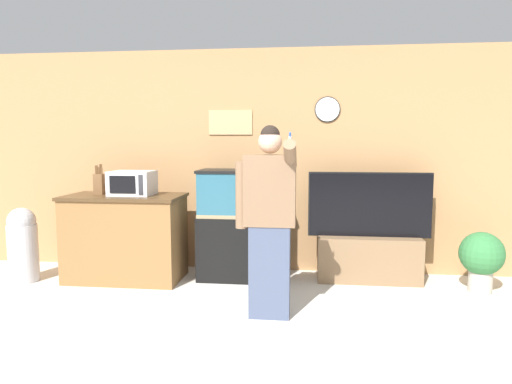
{
  "coord_description": "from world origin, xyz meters",
  "views": [
    {
      "loc": [
        0.61,
        -2.74,
        1.53
      ],
      "look_at": [
        0.1,
        1.57,
        1.05
      ],
      "focal_mm": 32.0,
      "sensor_mm": 36.0,
      "label": 1
    }
  ],
  "objects_px": {
    "microwave": "(132,183)",
    "potted_plant": "(482,257)",
    "aquarium_on_stand": "(238,224)",
    "counter_island": "(126,237)",
    "person_standing": "(269,219)",
    "tv_on_stand": "(369,248)",
    "trash_bin": "(23,244)",
    "knife_block": "(99,183)"
  },
  "relations": [
    {
      "from": "microwave",
      "to": "potted_plant",
      "type": "relative_size",
      "value": 0.73
    },
    {
      "from": "microwave",
      "to": "aquarium_on_stand",
      "type": "height_order",
      "value": "aquarium_on_stand"
    },
    {
      "from": "counter_island",
      "to": "person_standing",
      "type": "bearing_deg",
      "value": -28.3
    },
    {
      "from": "counter_island",
      "to": "tv_on_stand",
      "type": "distance_m",
      "value": 2.69
    },
    {
      "from": "counter_island",
      "to": "tv_on_stand",
      "type": "xyz_separation_m",
      "value": [
        2.68,
        0.26,
        -0.11
      ]
    },
    {
      "from": "aquarium_on_stand",
      "to": "person_standing",
      "type": "relative_size",
      "value": 0.73
    },
    {
      "from": "microwave",
      "to": "trash_bin",
      "type": "distance_m",
      "value": 1.37
    },
    {
      "from": "microwave",
      "to": "person_standing",
      "type": "height_order",
      "value": "person_standing"
    },
    {
      "from": "knife_block",
      "to": "aquarium_on_stand",
      "type": "height_order",
      "value": "knife_block"
    },
    {
      "from": "person_standing",
      "to": "potted_plant",
      "type": "bearing_deg",
      "value": 23.22
    },
    {
      "from": "knife_block",
      "to": "aquarium_on_stand",
      "type": "xyz_separation_m",
      "value": [
        1.54,
        0.15,
        -0.46
      ]
    },
    {
      "from": "person_standing",
      "to": "trash_bin",
      "type": "height_order",
      "value": "person_standing"
    },
    {
      "from": "knife_block",
      "to": "trash_bin",
      "type": "height_order",
      "value": "knife_block"
    },
    {
      "from": "person_standing",
      "to": "counter_island",
      "type": "bearing_deg",
      "value": 151.7
    },
    {
      "from": "counter_island",
      "to": "tv_on_stand",
      "type": "height_order",
      "value": "tv_on_stand"
    },
    {
      "from": "trash_bin",
      "to": "aquarium_on_stand",
      "type": "bearing_deg",
      "value": 9.71
    },
    {
      "from": "aquarium_on_stand",
      "to": "person_standing",
      "type": "distance_m",
      "value": 1.21
    },
    {
      "from": "microwave",
      "to": "potted_plant",
      "type": "height_order",
      "value": "microwave"
    },
    {
      "from": "knife_block",
      "to": "tv_on_stand",
      "type": "distance_m",
      "value": 3.07
    },
    {
      "from": "microwave",
      "to": "person_standing",
      "type": "distance_m",
      "value": 1.85
    },
    {
      "from": "counter_island",
      "to": "person_standing",
      "type": "relative_size",
      "value": 0.77
    },
    {
      "from": "counter_island",
      "to": "potted_plant",
      "type": "height_order",
      "value": "counter_island"
    },
    {
      "from": "counter_island",
      "to": "aquarium_on_stand",
      "type": "height_order",
      "value": "aquarium_on_stand"
    },
    {
      "from": "counter_island",
      "to": "microwave",
      "type": "distance_m",
      "value": 0.61
    },
    {
      "from": "microwave",
      "to": "knife_block",
      "type": "distance_m",
      "value": 0.39
    },
    {
      "from": "counter_island",
      "to": "person_standing",
      "type": "distance_m",
      "value": 1.94
    },
    {
      "from": "microwave",
      "to": "potted_plant",
      "type": "distance_m",
      "value": 3.75
    },
    {
      "from": "microwave",
      "to": "aquarium_on_stand",
      "type": "bearing_deg",
      "value": 8.54
    },
    {
      "from": "knife_block",
      "to": "potted_plant",
      "type": "bearing_deg",
      "value": -0.63
    },
    {
      "from": "aquarium_on_stand",
      "to": "potted_plant",
      "type": "bearing_deg",
      "value": -4.44
    },
    {
      "from": "person_standing",
      "to": "knife_block",
      "type": "bearing_deg",
      "value": 154.55
    },
    {
      "from": "person_standing",
      "to": "trash_bin",
      "type": "bearing_deg",
      "value": 165.88
    },
    {
      "from": "microwave",
      "to": "tv_on_stand",
      "type": "height_order",
      "value": "microwave"
    },
    {
      "from": "counter_island",
      "to": "knife_block",
      "type": "distance_m",
      "value": 0.67
    },
    {
      "from": "tv_on_stand",
      "to": "person_standing",
      "type": "distance_m",
      "value": 1.62
    },
    {
      "from": "counter_island",
      "to": "person_standing",
      "type": "height_order",
      "value": "person_standing"
    },
    {
      "from": "microwave",
      "to": "trash_bin",
      "type": "height_order",
      "value": "microwave"
    },
    {
      "from": "tv_on_stand",
      "to": "microwave",
      "type": "bearing_deg",
      "value": -174.63
    },
    {
      "from": "microwave",
      "to": "trash_bin",
      "type": "relative_size",
      "value": 0.56
    },
    {
      "from": "counter_island",
      "to": "aquarium_on_stand",
      "type": "relative_size",
      "value": 1.05
    },
    {
      "from": "knife_block",
      "to": "tv_on_stand",
      "type": "xyz_separation_m",
      "value": [
        2.98,
        0.22,
        -0.71
      ]
    },
    {
      "from": "aquarium_on_stand",
      "to": "tv_on_stand",
      "type": "bearing_deg",
      "value": 2.81
    }
  ]
}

